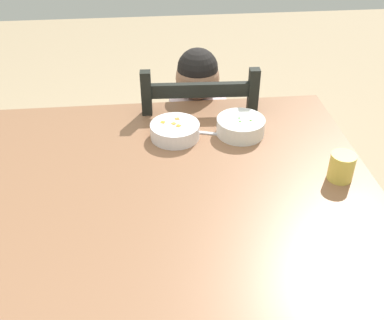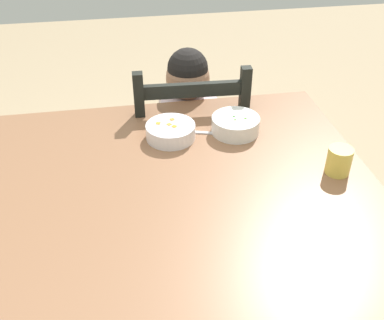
{
  "view_description": "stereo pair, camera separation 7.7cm",
  "coord_description": "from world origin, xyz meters",
  "px_view_note": "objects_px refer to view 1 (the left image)",
  "views": [
    {
      "loc": [
        -0.03,
        -1.0,
        1.6
      ],
      "look_at": [
        0.07,
        0.09,
        0.83
      ],
      "focal_mm": 43.01,
      "sensor_mm": 36.0,
      "label": 1
    },
    {
      "loc": [
        -0.11,
        -0.99,
        1.6
      ],
      "look_at": [
        0.07,
        0.09,
        0.83
      ],
      "focal_mm": 43.01,
      "sensor_mm": 36.0,
      "label": 2
    }
  ],
  "objects_px": {
    "child_figure": "(198,128)",
    "bowl_of_peas": "(241,126)",
    "dining_chair": "(197,163)",
    "drinking_cup": "(342,167)",
    "dining_table": "(170,222)",
    "spoon": "(198,132)",
    "bowl_of_carrots": "(175,130)"
  },
  "relations": [
    {
      "from": "dining_table",
      "to": "bowl_of_peas",
      "type": "distance_m",
      "value": 0.42
    },
    {
      "from": "bowl_of_peas",
      "to": "spoon",
      "type": "xyz_separation_m",
      "value": [
        -0.14,
        0.02,
        -0.03
      ]
    },
    {
      "from": "dining_table",
      "to": "bowl_of_peas",
      "type": "relative_size",
      "value": 7.52
    },
    {
      "from": "bowl_of_peas",
      "to": "drinking_cup",
      "type": "bearing_deg",
      "value": -48.42
    },
    {
      "from": "dining_chair",
      "to": "drinking_cup",
      "type": "height_order",
      "value": "dining_chair"
    },
    {
      "from": "bowl_of_carrots",
      "to": "drinking_cup",
      "type": "distance_m",
      "value": 0.54
    },
    {
      "from": "dining_chair",
      "to": "bowl_of_carrots",
      "type": "xyz_separation_m",
      "value": [
        -0.11,
        -0.3,
        0.35
      ]
    },
    {
      "from": "dining_table",
      "to": "drinking_cup",
      "type": "relative_size",
      "value": 14.5
    },
    {
      "from": "child_figure",
      "to": "bowl_of_peas",
      "type": "height_order",
      "value": "child_figure"
    },
    {
      "from": "dining_chair",
      "to": "bowl_of_peas",
      "type": "relative_size",
      "value": 5.85
    },
    {
      "from": "bowl_of_peas",
      "to": "dining_table",
      "type": "bearing_deg",
      "value": -130.9
    },
    {
      "from": "child_figure",
      "to": "bowl_of_carrots",
      "type": "height_order",
      "value": "child_figure"
    },
    {
      "from": "dining_chair",
      "to": "drinking_cup",
      "type": "xyz_separation_m",
      "value": [
        0.36,
        -0.57,
        0.37
      ]
    },
    {
      "from": "child_figure",
      "to": "drinking_cup",
      "type": "distance_m",
      "value": 0.69
    },
    {
      "from": "dining_table",
      "to": "dining_chair",
      "type": "xyz_separation_m",
      "value": [
        0.15,
        0.6,
        -0.22
      ]
    },
    {
      "from": "dining_chair",
      "to": "dining_table",
      "type": "bearing_deg",
      "value": -103.77
    },
    {
      "from": "dining_chair",
      "to": "bowl_of_peas",
      "type": "height_order",
      "value": "dining_chair"
    },
    {
      "from": "dining_chair",
      "to": "spoon",
      "type": "bearing_deg",
      "value": -95.67
    },
    {
      "from": "child_figure",
      "to": "spoon",
      "type": "xyz_separation_m",
      "value": [
        -0.03,
        -0.27,
        0.15
      ]
    },
    {
      "from": "bowl_of_carrots",
      "to": "spoon",
      "type": "height_order",
      "value": "bowl_of_carrots"
    },
    {
      "from": "dining_table",
      "to": "dining_chair",
      "type": "distance_m",
      "value": 0.65
    },
    {
      "from": "spoon",
      "to": "dining_table",
      "type": "bearing_deg",
      "value": -110.48
    },
    {
      "from": "dining_table",
      "to": "child_figure",
      "type": "height_order",
      "value": "child_figure"
    },
    {
      "from": "dining_chair",
      "to": "bowl_of_carrots",
      "type": "bearing_deg",
      "value": -109.86
    },
    {
      "from": "dining_chair",
      "to": "child_figure",
      "type": "xyz_separation_m",
      "value": [
        0.0,
        -0.01,
        0.18
      ]
    },
    {
      "from": "child_figure",
      "to": "bowl_of_carrots",
      "type": "distance_m",
      "value": 0.36
    },
    {
      "from": "spoon",
      "to": "drinking_cup",
      "type": "height_order",
      "value": "drinking_cup"
    },
    {
      "from": "bowl_of_peas",
      "to": "drinking_cup",
      "type": "distance_m",
      "value": 0.37
    },
    {
      "from": "dining_table",
      "to": "bowl_of_carrots",
      "type": "bearing_deg",
      "value": 82.65
    },
    {
      "from": "dining_table",
      "to": "dining_chair",
      "type": "relative_size",
      "value": 1.29
    },
    {
      "from": "dining_chair",
      "to": "drinking_cup",
      "type": "bearing_deg",
      "value": -58.15
    },
    {
      "from": "bowl_of_carrots",
      "to": "dining_table",
      "type": "bearing_deg",
      "value": -97.35
    }
  ]
}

